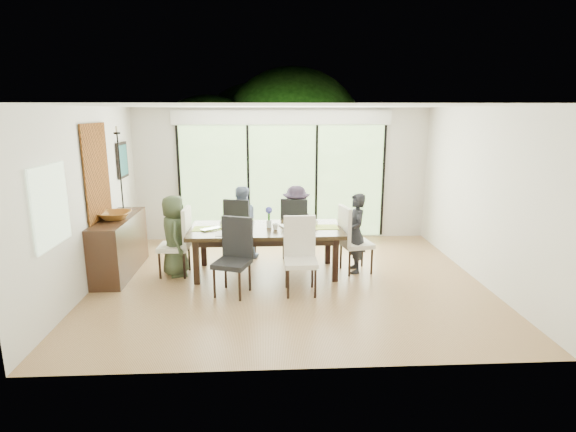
{
  "coord_description": "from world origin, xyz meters",
  "views": [
    {
      "loc": [
        -0.36,
        -6.68,
        2.63
      ],
      "look_at": [
        0.0,
        0.25,
        1.0
      ],
      "focal_mm": 28.0,
      "sensor_mm": 36.0,
      "label": 1
    }
  ],
  "objects_px": {
    "chair_far_left": "(241,227)",
    "sideboard": "(120,246)",
    "person_left_end": "(175,236)",
    "table_top": "(266,230)",
    "cup_b": "(275,227)",
    "cup_c": "(314,223)",
    "person_far_left": "(241,222)",
    "person_right_end": "(356,233)",
    "laptop": "(213,229)",
    "chair_near_right": "(301,256)",
    "cup_a": "(223,223)",
    "bowl": "(115,215)",
    "chair_right_end": "(357,239)",
    "chair_far_right": "(296,227)",
    "vase": "(269,224)",
    "chair_left_end": "(174,241)",
    "person_far_right": "(296,222)",
    "chair_near_left": "(232,258)"
  },
  "relations": [
    {
      "from": "chair_far_left",
      "to": "sideboard",
      "type": "bearing_deg",
      "value": 37.4
    },
    {
      "from": "person_left_end",
      "to": "sideboard",
      "type": "xyz_separation_m",
      "value": [
        -0.93,
        0.13,
        -0.19
      ]
    },
    {
      "from": "table_top",
      "to": "cup_b",
      "type": "xyz_separation_m",
      "value": [
        0.15,
        -0.1,
        0.08
      ]
    },
    {
      "from": "cup_c",
      "to": "sideboard",
      "type": "xyz_separation_m",
      "value": [
        -3.21,
        0.03,
        -0.35
      ]
    },
    {
      "from": "person_far_left",
      "to": "cup_c",
      "type": "bearing_deg",
      "value": 141.49
    },
    {
      "from": "person_right_end",
      "to": "cup_c",
      "type": "xyz_separation_m",
      "value": [
        -0.68,
        0.1,
        0.16
      ]
    },
    {
      "from": "laptop",
      "to": "cup_c",
      "type": "relative_size",
      "value": 2.66
    },
    {
      "from": "person_right_end",
      "to": "cup_c",
      "type": "height_order",
      "value": "person_right_end"
    },
    {
      "from": "chair_near_right",
      "to": "person_left_end",
      "type": "xyz_separation_m",
      "value": [
        -1.98,
        0.87,
        0.1
      ]
    },
    {
      "from": "cup_a",
      "to": "cup_c",
      "type": "relative_size",
      "value": 1.0
    },
    {
      "from": "chair_far_left",
      "to": "bowl",
      "type": "bearing_deg",
      "value": 39.93
    },
    {
      "from": "cup_b",
      "to": "chair_far_left",
      "type": "bearing_deg",
      "value": 122.28
    },
    {
      "from": "cup_b",
      "to": "table_top",
      "type": "bearing_deg",
      "value": 146.31
    },
    {
      "from": "chair_far_left",
      "to": "person_far_left",
      "type": "xyz_separation_m",
      "value": [
        0.0,
        -0.02,
        0.1
      ]
    },
    {
      "from": "chair_right_end",
      "to": "cup_a",
      "type": "xyz_separation_m",
      "value": [
        -2.2,
        0.15,
        0.25
      ]
    },
    {
      "from": "chair_right_end",
      "to": "chair_far_right",
      "type": "height_order",
      "value": "same"
    },
    {
      "from": "person_far_left",
      "to": "vase",
      "type": "bearing_deg",
      "value": 114.43
    },
    {
      "from": "person_far_left",
      "to": "vase",
      "type": "height_order",
      "value": "person_far_left"
    },
    {
      "from": "chair_left_end",
      "to": "laptop",
      "type": "relative_size",
      "value": 3.33
    },
    {
      "from": "chair_far_left",
      "to": "person_left_end",
      "type": "distance_m",
      "value": 1.34
    },
    {
      "from": "chair_right_end",
      "to": "vase",
      "type": "relative_size",
      "value": 9.17
    },
    {
      "from": "person_far_right",
      "to": "person_right_end",
      "type": "bearing_deg",
      "value": 141.74
    },
    {
      "from": "table_top",
      "to": "laptop",
      "type": "relative_size",
      "value": 7.27
    },
    {
      "from": "person_left_end",
      "to": "person_right_end",
      "type": "relative_size",
      "value": 1.0
    },
    {
      "from": "person_far_right",
      "to": "bowl",
      "type": "bearing_deg",
      "value": 18.67
    },
    {
      "from": "person_far_left",
      "to": "cup_a",
      "type": "bearing_deg",
      "value": 61.59
    },
    {
      "from": "person_left_end",
      "to": "bowl",
      "type": "height_order",
      "value": "person_left_end"
    },
    {
      "from": "chair_right_end",
      "to": "laptop",
      "type": "height_order",
      "value": "chair_right_end"
    },
    {
      "from": "person_right_end",
      "to": "vase",
      "type": "bearing_deg",
      "value": -94.72
    },
    {
      "from": "chair_near_left",
      "to": "laptop",
      "type": "relative_size",
      "value": 3.33
    },
    {
      "from": "chair_far_left",
      "to": "vase",
      "type": "xyz_separation_m",
      "value": [
        0.5,
        -0.8,
        0.27
      ]
    },
    {
      "from": "chair_far_left",
      "to": "person_left_end",
      "type": "bearing_deg",
      "value": 56.67
    },
    {
      "from": "vase",
      "to": "laptop",
      "type": "distance_m",
      "value": 0.91
    },
    {
      "from": "person_left_end",
      "to": "chair_far_left",
      "type": "bearing_deg",
      "value": -63.18
    },
    {
      "from": "chair_near_left",
      "to": "chair_near_right",
      "type": "relative_size",
      "value": 1.0
    },
    {
      "from": "chair_left_end",
      "to": "cup_c",
      "type": "distance_m",
      "value": 2.32
    },
    {
      "from": "person_far_right",
      "to": "chair_near_right",
      "type": "bearing_deg",
      "value": 91.81
    },
    {
      "from": "person_right_end",
      "to": "laptop",
      "type": "distance_m",
      "value": 2.34
    },
    {
      "from": "vase",
      "to": "cup_b",
      "type": "distance_m",
      "value": 0.18
    },
    {
      "from": "person_far_left",
      "to": "person_far_right",
      "type": "relative_size",
      "value": 1.0
    },
    {
      "from": "chair_far_left",
      "to": "person_far_left",
      "type": "height_order",
      "value": "person_far_left"
    },
    {
      "from": "sideboard",
      "to": "chair_far_right",
      "type": "bearing_deg",
      "value": 13.73
    },
    {
      "from": "chair_far_left",
      "to": "chair_far_right",
      "type": "height_order",
      "value": "same"
    },
    {
      "from": "chair_near_right",
      "to": "bowl",
      "type": "distance_m",
      "value": 3.07
    },
    {
      "from": "person_far_right",
      "to": "sideboard",
      "type": "bearing_deg",
      "value": 16.85
    },
    {
      "from": "chair_far_left",
      "to": "table_top",
      "type": "bearing_deg",
      "value": 135.04
    },
    {
      "from": "table_top",
      "to": "chair_left_end",
      "type": "height_order",
      "value": "chair_left_end"
    },
    {
      "from": "laptop",
      "to": "cup_b",
      "type": "xyz_separation_m",
      "value": [
        1.0,
        0.0,
        0.03
      ]
    },
    {
      "from": "person_far_left",
      "to": "cup_c",
      "type": "height_order",
      "value": "person_far_left"
    },
    {
      "from": "chair_far_left",
      "to": "cup_a",
      "type": "bearing_deg",
      "value": 87.49
    }
  ]
}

